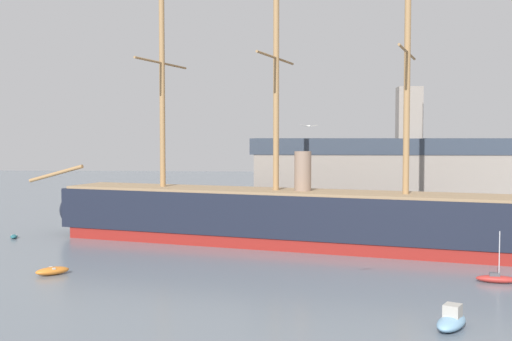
# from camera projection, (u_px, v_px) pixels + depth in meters

# --- Properties ---
(tall_ship) EXTENTS (59.88, 22.68, 29.57)m
(tall_ship) POSITION_uv_depth(u_px,v_px,m) (276.00, 216.00, 71.34)
(tall_ship) COLOR maroon
(tall_ship) RESTS_ON ground
(motorboat_mid_right) EXTENTS (3.07, 3.90, 1.52)m
(motorboat_mid_right) POSITION_uv_depth(u_px,v_px,m) (451.00, 321.00, 40.41)
(motorboat_mid_right) COLOR #7FB2D6
(motorboat_mid_right) RESTS_ON ground
(dinghy_alongside_bow) EXTENTS (3.06, 2.81, 0.69)m
(dinghy_alongside_bow) POSITION_uv_depth(u_px,v_px,m) (52.00, 271.00, 56.17)
(dinghy_alongside_bow) COLOR orange
(dinghy_alongside_bow) RESTS_ON ground
(sailboat_alongside_stern) EXTENTS (3.43, 1.68, 4.29)m
(sailboat_alongside_stern) POSITION_uv_depth(u_px,v_px,m) (497.00, 279.00, 53.09)
(sailboat_alongside_stern) COLOR #B22D28
(sailboat_alongside_stern) RESTS_ON ground
(dinghy_far_left) EXTENTS (1.35, 2.00, 0.43)m
(dinghy_far_left) POSITION_uv_depth(u_px,v_px,m) (14.00, 236.00, 76.17)
(dinghy_far_left) COLOR #236670
(dinghy_far_left) RESTS_ON ground
(motorboat_distant_centre) EXTENTS (5.00, 4.55, 2.02)m
(motorboat_distant_centre) POSITION_uv_depth(u_px,v_px,m) (277.00, 223.00, 84.06)
(motorboat_distant_centre) COLOR #7FB2D6
(motorboat_distant_centre) RESTS_ON ground
(dockside_warehouse_right) EXTENTS (58.93, 12.80, 18.64)m
(dockside_warehouse_right) POSITION_uv_depth(u_px,v_px,m) (454.00, 182.00, 87.23)
(dockside_warehouse_right) COLOR #565659
(dockside_warehouse_right) RESTS_ON ground
(seagull_in_flight) EXTENTS (1.10, 0.71, 0.13)m
(seagull_in_flight) POSITION_uv_depth(u_px,v_px,m) (309.00, 126.00, 39.25)
(seagull_in_flight) COLOR silver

